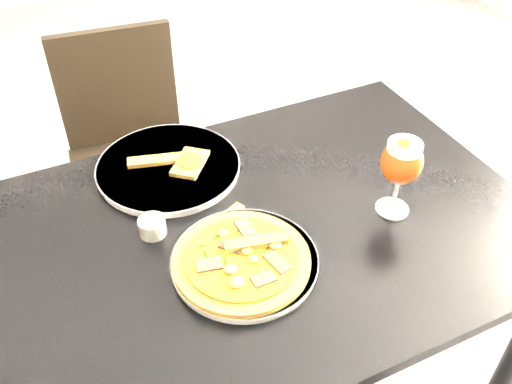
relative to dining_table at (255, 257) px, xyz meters
name	(u,v)px	position (x,y,z in m)	size (l,w,h in m)	color
ground	(247,309)	(0.11, 0.35, -0.66)	(6.00, 6.00, 0.00)	#5B5B5D
dining_table	(255,257)	(0.00, 0.00, 0.00)	(1.24, 0.86, 0.75)	black
chair_far	(131,154)	(-0.13, 0.74, -0.19)	(0.42, 0.42, 0.86)	black
plate_main	(244,262)	(-0.06, -0.09, 0.10)	(0.29, 0.29, 0.02)	white
pizza	(242,259)	(-0.07, -0.09, 0.11)	(0.27, 0.27, 0.03)	brown
plate_second	(168,168)	(-0.12, 0.26, 0.10)	(0.34, 0.34, 0.02)	white
crust_scraps	(178,162)	(-0.09, 0.25, 0.11)	(0.20, 0.13, 0.01)	brown
loose_crust	(226,217)	(-0.05, 0.05, 0.09)	(0.10, 0.02, 0.01)	brown
sauce_cup	(152,226)	(-0.20, 0.07, 0.11)	(0.06, 0.06, 0.04)	#BAB7A7
beer_glass	(402,162)	(0.30, -0.06, 0.22)	(0.09, 0.09, 0.18)	silver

